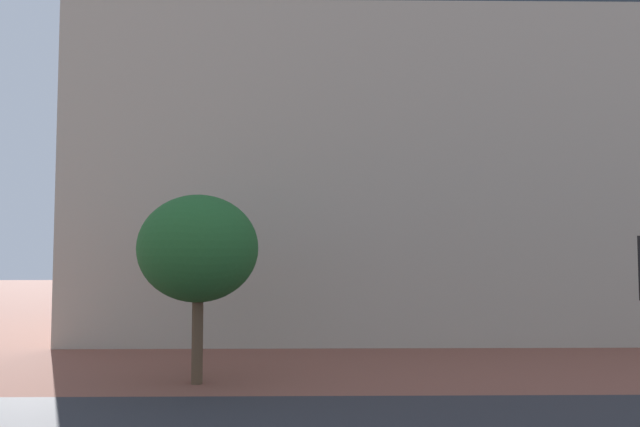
# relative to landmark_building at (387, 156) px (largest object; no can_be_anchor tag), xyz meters

# --- Properties ---
(ground_plane) EXTENTS (120.00, 120.00, 0.00)m
(ground_plane) POSITION_rel_landmark_building_xyz_m (-3.87, -16.60, -9.16)
(ground_plane) COLOR brown
(landmark_building) EXTENTS (29.66, 14.17, 32.79)m
(landmark_building) POSITION_rel_landmark_building_xyz_m (0.00, 0.00, 0.00)
(landmark_building) COLOR #B2A893
(landmark_building) RESTS_ON ground_plane
(tree_curb_far) EXTENTS (3.73, 3.73, 5.85)m
(tree_curb_far) POSITION_rel_landmark_building_xyz_m (-7.62, -12.90, -5.01)
(tree_curb_far) COLOR brown
(tree_curb_far) RESTS_ON ground_plane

